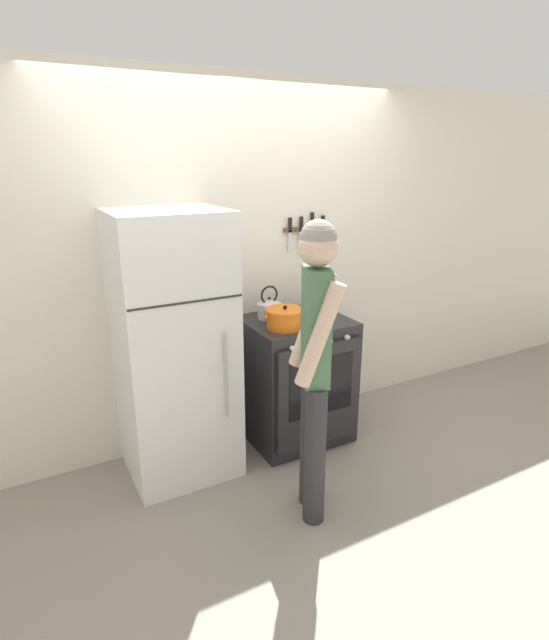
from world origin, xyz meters
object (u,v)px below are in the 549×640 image
stove_range (297,379)px  tea_kettle (270,308)px  dutch_oven_pot (285,318)px  person (315,358)px  refrigerator (175,349)px  utensil_jar (308,303)px

stove_range → tea_kettle: (-0.15, 0.15, 0.52)m
dutch_oven_pot → tea_kettle: (0.01, 0.25, 0.01)m
tea_kettle → person: person is taller
refrigerator → dutch_oven_pot: refrigerator is taller
utensil_jar → person: (-0.53, -0.91, 0.00)m
stove_range → person: bearing=-114.7°
dutch_oven_pot → person: person is taller
dutch_oven_pot → person: size_ratio=0.17×
person → utensil_jar: bearing=-6.0°
tea_kettle → utensil_jar: 0.33m
refrigerator → tea_kettle: refrigerator is taller
refrigerator → person: (0.54, -0.79, 0.12)m
tea_kettle → utensil_jar: (0.33, 0.01, -0.01)m
refrigerator → stove_range: size_ratio=1.88×
stove_range → dutch_oven_pot: dutch_oven_pot is taller
dutch_oven_pot → tea_kettle: 0.25m
dutch_oven_pot → person: bearing=-105.9°
refrigerator → utensil_jar: bearing=6.6°
dutch_oven_pot → utensil_jar: (0.34, 0.25, -0.01)m
tea_kettle → person: size_ratio=0.14×
dutch_oven_pot → stove_range: bearing=30.7°
person → refrigerator: bearing=58.3°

